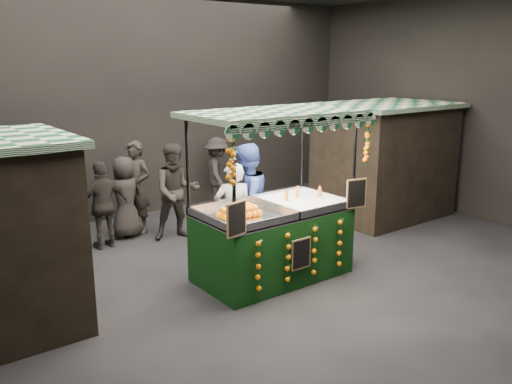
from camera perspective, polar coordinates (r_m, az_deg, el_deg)
ground at (r=8.92m, az=2.08°, el=-9.43°), size 12.00×12.00×0.00m
market_hall at (r=8.19m, az=2.29°, el=12.84°), size 12.10×10.10×5.05m
neighbour_stall_right at (r=12.58m, az=13.52°, el=3.35°), size 3.00×2.20×2.60m
juice_stall at (r=8.77m, az=2.02°, el=-3.87°), size 2.86×1.68×2.77m
vendor_grey at (r=9.33m, az=-2.43°, el=-2.37°), size 0.79×0.67×1.84m
vendor_blue at (r=9.64m, az=-1.09°, el=-1.01°), size 1.25×1.12×2.10m
shopper_1 at (r=10.79m, az=-8.48°, el=0.03°), size 1.12×0.98×1.94m
shopper_2 at (r=10.57m, az=-15.99°, el=-1.36°), size 1.01×0.45×1.69m
shopper_3 at (r=12.90m, az=-4.16°, el=1.99°), size 1.04×1.29×1.75m
shopper_4 at (r=11.10m, az=-13.82°, el=-0.54°), size 0.85×0.58×1.68m
shopper_5 at (r=13.54m, az=9.70°, el=2.14°), size 1.10×1.56×1.63m
shopper_6 at (r=11.33m, az=-12.71°, el=0.48°), size 0.74×0.84×1.93m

